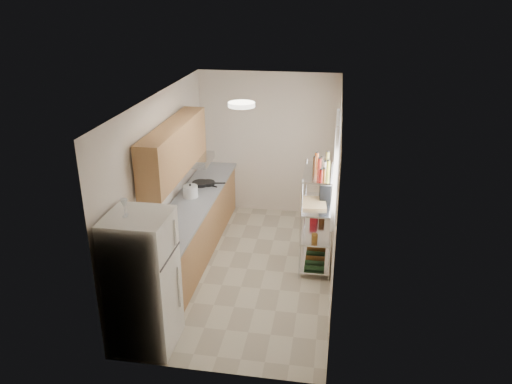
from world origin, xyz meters
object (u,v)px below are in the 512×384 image
refrigerator (143,282)px  cutting_board (313,203)px  rice_cooker (190,191)px  espresso_machine (325,191)px  frying_pan_large (201,183)px

refrigerator → cutting_board: bearing=49.4°
rice_cooker → espresso_machine: espresso_machine is taller
cutting_board → refrigerator: bearing=-130.6°
rice_cooker → frying_pan_large: 0.53m
frying_pan_large → espresso_machine: espresso_machine is taller
rice_cooker → frying_pan_large: size_ratio=0.80×
espresso_machine → cutting_board: bearing=-134.0°
refrigerator → cutting_board: 2.78m
refrigerator → frying_pan_large: refrigerator is taller
frying_pan_large → cutting_board: 2.04m
frying_pan_large → refrigerator: bearing=-68.3°
refrigerator → espresso_machine: 3.04m
rice_cooker → cutting_board: (1.92, -0.23, 0.03)m
refrigerator → cutting_board: size_ratio=3.54×
rice_cooker → frying_pan_large: (0.02, 0.52, -0.07)m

